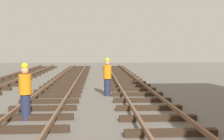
# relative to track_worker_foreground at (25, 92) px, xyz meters

# --- Properties ---
(track_worker_foreground) EXTENTS (0.40, 0.40, 1.87)m
(track_worker_foreground) POSITION_rel_track_worker_foreground_xyz_m (0.00, 0.00, 0.00)
(track_worker_foreground) COLOR #262D4C
(track_worker_foreground) RESTS_ON ground
(track_worker_distant) EXTENTS (0.40, 0.40, 1.87)m
(track_worker_distant) POSITION_rel_track_worker_foreground_xyz_m (2.83, 4.39, 0.00)
(track_worker_distant) COLOR #262D4C
(track_worker_distant) RESTS_ON ground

